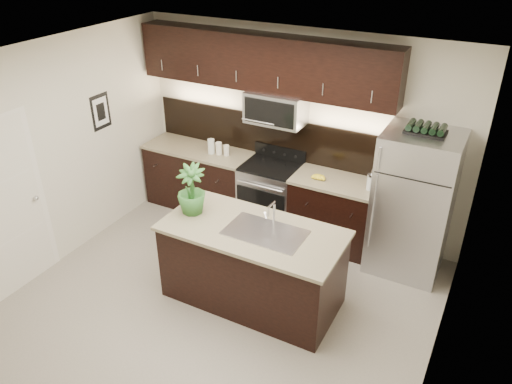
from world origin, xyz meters
TOP-DOWN VIEW (x-y plane):
  - ground at (0.00, 0.00)m, footprint 4.50×4.50m
  - room_walls at (-0.11, -0.04)m, footprint 4.52×4.02m
  - counter_run at (-0.46, 1.69)m, footprint 3.51×0.65m
  - upper_fixtures at (-0.43, 1.84)m, footprint 3.49×0.40m
  - island at (0.27, 0.20)m, footprint 1.96×0.96m
  - sink_faucet at (0.42, 0.21)m, footprint 0.84×0.50m
  - refrigerator at (1.64, 1.63)m, footprint 0.86×0.77m
  - wine_rack at (1.64, 1.63)m, footprint 0.44×0.27m
  - plant at (-0.49, 0.20)m, footprint 0.39×0.39m
  - canisters at (-1.08, 1.66)m, footprint 0.31×0.13m
  - french_press at (1.11, 1.64)m, footprint 0.09×0.09m
  - bananas at (0.41, 1.61)m, footprint 0.19×0.15m

SIDE VIEW (x-z plane):
  - ground at x=0.00m, z-range 0.00..0.00m
  - counter_run at x=-0.46m, z-range 0.00..0.94m
  - island at x=0.27m, z-range 0.00..0.94m
  - refrigerator at x=1.64m, z-range 0.00..1.78m
  - sink_faucet at x=0.42m, z-range 0.81..1.10m
  - bananas at x=0.41m, z-range 0.94..1.00m
  - canisters at x=-1.08m, z-range 0.93..1.14m
  - french_press at x=1.11m, z-range 0.91..1.17m
  - plant at x=-0.49m, z-range 0.94..1.51m
  - room_walls at x=-0.11m, z-range 0.34..3.05m
  - wine_rack at x=1.64m, z-range 1.78..1.88m
  - upper_fixtures at x=-0.43m, z-range 1.31..2.97m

